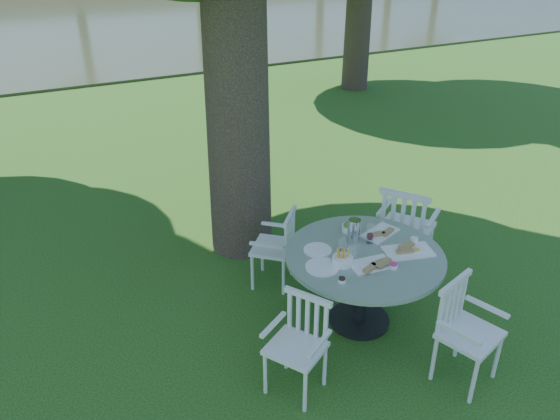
{
  "coord_description": "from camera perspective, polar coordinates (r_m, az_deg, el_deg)",
  "views": [
    {
      "loc": [
        -2.12,
        -3.99,
        3.33
      ],
      "look_at": [
        0.0,
        0.2,
        0.85
      ],
      "focal_mm": 35.0,
      "sensor_mm": 36.0,
      "label": 1
    }
  ],
  "objects": [
    {
      "name": "ground",
      "position": [
        5.61,
        0.93,
        -8.55
      ],
      "size": [
        140.0,
        140.0,
        0.0
      ],
      "primitive_type": "plane",
      "color": "#143C0C",
      "rests_on": "ground"
    },
    {
      "name": "table",
      "position": [
        4.94,
        8.72,
        -5.91
      ],
      "size": [
        1.41,
        1.41,
        0.75
      ],
      "color": "black",
      "rests_on": "ground"
    },
    {
      "name": "chair_ne",
      "position": [
        5.71,
        12.88,
        -1.6
      ],
      "size": [
        0.68,
        0.69,
        1.01
      ],
      "rotation": [
        0.0,
        0.0,
        -4.11
      ],
      "color": "silver",
      "rests_on": "ground"
    },
    {
      "name": "chair_nw",
      "position": [
        5.48,
        0.02,
        -3.48
      ],
      "size": [
        0.56,
        0.57,
        0.82
      ],
      "rotation": [
        0.0,
        0.0,
        -2.29
      ],
      "color": "silver",
      "rests_on": "ground"
    },
    {
      "name": "chair_sw",
      "position": [
        4.36,
        2.21,
        -13.05
      ],
      "size": [
        0.54,
        0.55,
        0.81
      ],
      "rotation": [
        0.0,
        0.0,
        -1.02
      ],
      "color": "silver",
      "rests_on": "ground"
    },
    {
      "name": "chair_se",
      "position": [
        4.64,
        18.42,
        -11.18
      ],
      "size": [
        0.55,
        0.53,
        0.88
      ],
      "rotation": [
        0.0,
        0.0,
        0.31
      ],
      "color": "silver",
      "rests_on": "ground"
    },
    {
      "name": "tableware",
      "position": [
        4.89,
        8.28,
        -3.7
      ],
      "size": [
        1.18,
        0.81,
        0.23
      ],
      "color": "white",
      "rests_on": "table"
    },
    {
      "name": "river",
      "position": [
        27.28,
        -23.49,
        18.67
      ],
      "size": [
        100.0,
        28.0,
        0.12
      ],
      "primitive_type": "cube",
      "color": "#2F3720",
      "rests_on": "ground"
    }
  ]
}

